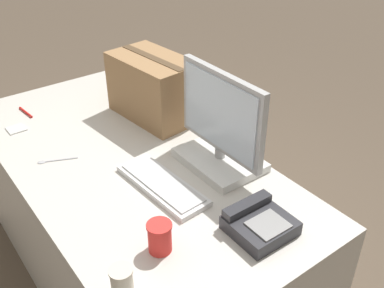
{
  "coord_description": "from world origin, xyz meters",
  "views": [
    {
      "loc": [
        1.47,
        -0.74,
        1.83
      ],
      "look_at": [
        0.28,
        0.15,
        0.89
      ],
      "focal_mm": 42.0,
      "sensor_mm": 36.0,
      "label": 1
    }
  ],
  "objects": [
    {
      "name": "pen_marker",
      "position": [
        -0.65,
        -0.21,
        0.75
      ],
      "size": [
        0.13,
        0.03,
        0.01
      ],
      "rotation": [
        0.0,
        0.0,
        0.1
      ],
      "color": "red",
      "rests_on": "office_desk"
    },
    {
      "name": "ground_plane",
      "position": [
        0.0,
        0.0,
        0.0
      ],
      "size": [
        12.0,
        12.0,
        0.0
      ],
      "primitive_type": "plane",
      "color": "brown"
    },
    {
      "name": "paper_cup_left",
      "position": [
        0.55,
        -0.18,
        0.8
      ],
      "size": [
        0.08,
        0.08,
        0.11
      ],
      "color": "red",
      "rests_on": "office_desk"
    },
    {
      "name": "paper_cup_right",
      "position": [
        0.63,
        -0.37,
        0.79
      ],
      "size": [
        0.07,
        0.07,
        0.1
      ],
      "color": "beige",
      "rests_on": "office_desk"
    },
    {
      "name": "monitor",
      "position": [
        0.28,
        0.29,
        0.9
      ],
      "size": [
        0.47,
        0.26,
        0.42
      ],
      "color": "white",
      "rests_on": "office_desk"
    },
    {
      "name": "office_desk",
      "position": [
        0.0,
        0.0,
        0.37
      ],
      "size": [
        1.8,
        0.9,
        0.74
      ],
      "color": "beige",
      "rests_on": "ground_plane"
    },
    {
      "name": "sticky_note_pad",
      "position": [
        -0.52,
        -0.3,
        0.74
      ],
      "size": [
        0.08,
        0.08,
        0.01
      ],
      "color": "silver",
      "rests_on": "office_desk"
    },
    {
      "name": "keyboard",
      "position": [
        0.28,
        0.01,
        0.75
      ],
      "size": [
        0.43,
        0.18,
        0.03
      ],
      "rotation": [
        0.0,
        0.0,
        0.06
      ],
      "color": "silver",
      "rests_on": "office_desk"
    },
    {
      "name": "cardboard_box",
      "position": [
        -0.24,
        0.31,
        0.89
      ],
      "size": [
        0.46,
        0.3,
        0.31
      ],
      "rotation": [
        0.0,
        0.0,
        0.1
      ],
      "color": "#9E754C",
      "rests_on": "office_desk"
    },
    {
      "name": "spoon",
      "position": [
        -0.16,
        -0.27,
        0.74
      ],
      "size": [
        0.08,
        0.16,
        0.0
      ],
      "rotation": [
        0.0,
        0.0,
        4.3
      ],
      "color": "#B2B2B7",
      "rests_on": "office_desk"
    },
    {
      "name": "desk_phone",
      "position": [
        0.68,
        0.14,
        0.77
      ],
      "size": [
        0.2,
        0.21,
        0.08
      ],
      "rotation": [
        0.0,
        0.0,
        -0.01
      ],
      "color": "#2D2D33",
      "rests_on": "office_desk"
    }
  ]
}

